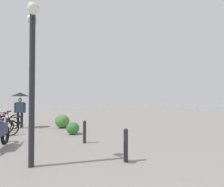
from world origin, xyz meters
name	(u,v)px	position (x,y,z in m)	size (l,w,h in m)	color
lamppost	(32,61)	(4.58, 1.22, 2.65)	(0.98, 0.28, 3.98)	#232328
bicycle_blue	(2,123)	(11.18, 2.44, 0.36)	(0.40, 1.75, 0.95)	black
bicycle_red	(6,120)	(12.54, 2.37, 0.36)	(0.21, 1.77, 0.95)	black
pedestrian	(20,100)	(11.38, 1.58, 1.60)	(1.00, 1.00, 2.03)	black
bollard_near	(126,144)	(3.88, -1.09, 0.47)	(0.13, 0.13, 0.90)	#232328
bollard_mid	(85,131)	(6.34, -0.70, 0.45)	(0.13, 0.13, 0.86)	#232328
shrub_low	(73,128)	(8.24, -0.72, 0.28)	(0.67, 0.60, 0.57)	#387533
shrub_round	(62,121)	(10.35, -0.62, 0.38)	(0.89, 0.80, 0.76)	#477F38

